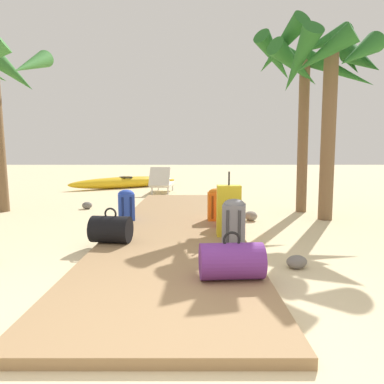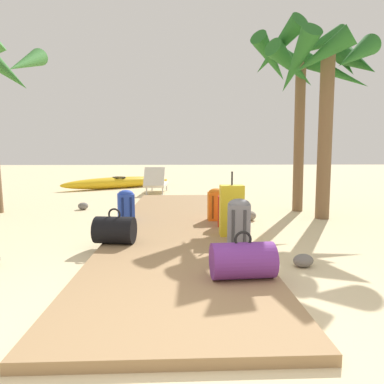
{
  "view_description": "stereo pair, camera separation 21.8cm",
  "coord_description": "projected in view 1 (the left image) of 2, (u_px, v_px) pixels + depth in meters",
  "views": [
    {
      "loc": [
        0.25,
        -1.7,
        1.23
      ],
      "look_at": [
        0.25,
        3.96,
        0.55
      ],
      "focal_mm": 30.42,
      "sensor_mm": 36.0,
      "label": 1
    },
    {
      "loc": [
        0.03,
        -1.7,
        1.23
      ],
      "look_at": [
        0.25,
        3.96,
        0.55
      ],
      "focal_mm": 30.42,
      "sensor_mm": 36.0,
      "label": 2
    }
  ],
  "objects": [
    {
      "name": "backpack_red",
      "position": [
        227.0,
        208.0,
        5.08
      ],
      "size": [
        0.34,
        0.24,
        0.56
      ],
      "color": "red",
      "rests_on": "boardwalk"
    },
    {
      "name": "backpack_blue",
      "position": [
        126.0,
        204.0,
        5.58
      ],
      "size": [
        0.32,
        0.3,
        0.53
      ],
      "color": "#2847B7",
      "rests_on": "boardwalk"
    },
    {
      "name": "rock_right_far",
      "position": [
        251.0,
        216.0,
        5.94
      ],
      "size": [
        0.27,
        0.28,
        0.17
      ],
      "primitive_type": "ellipsoid",
      "rotation": [
        0.0,
        0.0,
        1.75
      ],
      "color": "gray",
      "rests_on": "ground"
    },
    {
      "name": "boardwalk",
      "position": [
        177.0,
        225.0,
        5.4
      ],
      "size": [
        1.92,
        7.19,
        0.08
      ],
      "primitive_type": "cube",
      "color": "#9E7A51",
      "rests_on": "ground"
    },
    {
      "name": "backpack_grey",
      "position": [
        234.0,
        222.0,
        3.99
      ],
      "size": [
        0.31,
        0.28,
        0.59
      ],
      "color": "slate",
      "rests_on": "boardwalk"
    },
    {
      "name": "rock_left_near",
      "position": [
        87.0,
        205.0,
        7.19
      ],
      "size": [
        0.26,
        0.23,
        0.16
      ],
      "primitive_type": "ellipsoid",
      "rotation": [
        0.0,
        0.0,
        1.39
      ],
      "color": "slate",
      "rests_on": "ground"
    },
    {
      "name": "suitcase_yellow",
      "position": [
        228.0,
        211.0,
        4.51
      ],
      "size": [
        0.33,
        0.21,
        0.9
      ],
      "color": "gold",
      "rests_on": "boardwalk"
    },
    {
      "name": "lounge_chair",
      "position": [
        162.0,
        182.0,
        10.02
      ],
      "size": [
        0.7,
        1.54,
        0.82
      ],
      "color": "white",
      "rests_on": "ground"
    },
    {
      "name": "palm_tree_far_right",
      "position": [
        305.0,
        65.0,
        6.63
      ],
      "size": [
        2.07,
        2.07,
        3.83
      ],
      "color": "brown",
      "rests_on": "ground"
    },
    {
      "name": "duffel_bag_purple",
      "position": [
        231.0,
        261.0,
        2.97
      ],
      "size": [
        0.6,
        0.37,
        0.45
      ],
      "color": "#6B2D84",
      "rests_on": "boardwalk"
    },
    {
      "name": "kayak",
      "position": [
        126.0,
        182.0,
        11.54
      ],
      "size": [
        3.63,
        2.67,
        0.4
      ],
      "color": "gold",
      "rests_on": "ground"
    },
    {
      "name": "rock_right_mid",
      "position": [
        297.0,
        262.0,
        3.48
      ],
      "size": [
        0.27,
        0.23,
        0.14
      ],
      "primitive_type": "ellipsoid",
      "rotation": [
        0.0,
        0.0,
        0.29
      ],
      "color": "slate",
      "rests_on": "ground"
    },
    {
      "name": "palm_tree_near_right",
      "position": [
        327.0,
        75.0,
        5.88
      ],
      "size": [
        2.26,
        2.06,
        3.38
      ],
      "color": "brown",
      "rests_on": "ground"
    },
    {
      "name": "duffel_bag_black",
      "position": [
        111.0,
        229.0,
        4.18
      ],
      "size": [
        0.53,
        0.41,
        0.46
      ],
      "color": "black",
      "rests_on": "boardwalk"
    },
    {
      "name": "ground_plane",
      "position": [
        175.0,
        239.0,
        4.69
      ],
      "size": [
        60.0,
        60.0,
        0.0
      ],
      "primitive_type": "plane",
      "color": "beige"
    },
    {
      "name": "backpack_orange",
      "position": [
        216.0,
        204.0,
        5.56
      ],
      "size": [
        0.29,
        0.23,
        0.55
      ],
      "color": "orange",
      "rests_on": "boardwalk"
    }
  ]
}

